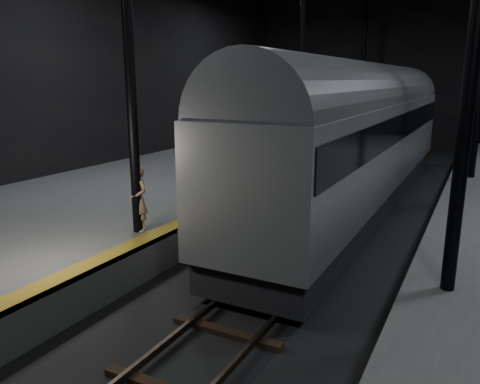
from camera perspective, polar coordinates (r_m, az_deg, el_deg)
The scene contains 6 objects.
ground at distance 14.75m, azimuth 9.84°, elevation -6.22°, with size 44.00×44.00×0.00m, color black.
platform_left at distance 18.20m, azimuth -13.14°, elevation -0.93°, with size 9.00×43.80×1.00m, color #51514F.
tactile_strip at distance 15.69m, azimuth -1.36°, elevation -0.98°, with size 0.50×43.80×0.01m, color #91661A.
track at distance 14.73m, azimuth 9.85°, elevation -5.97°, with size 2.40×43.00×0.24m.
train at distance 18.56m, azimuth 14.79°, elevation 7.22°, with size 3.05×20.36×5.44m.
woman at distance 12.63m, azimuth -12.26°, elevation -0.83°, with size 0.64×0.42×1.74m, color tan.
Camera 1 is at (4.13, -13.27, 4.94)m, focal length 35.00 mm.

